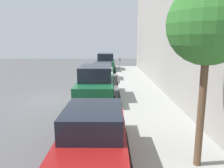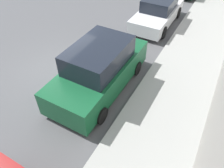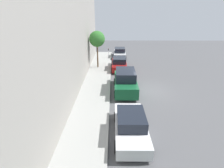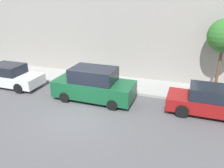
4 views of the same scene
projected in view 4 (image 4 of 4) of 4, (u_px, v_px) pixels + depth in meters
name	position (u px, v px, depth m)	size (l,w,h in m)	color
ground_plane	(78.00, 115.00, 11.48)	(60.00, 60.00, 0.00)	#515154
sidewalk	(109.00, 82.00, 15.75)	(2.77, 32.00, 0.15)	#9E9E99
parked_sedan_second	(211.00, 101.00, 11.39)	(1.92, 4.53, 1.54)	maroon
parked_suv_third	(94.00, 85.00, 12.98)	(2.08, 4.82, 1.98)	#14512D
parked_sedan_fourth	(10.00, 76.00, 15.07)	(1.92, 4.50, 1.54)	silver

